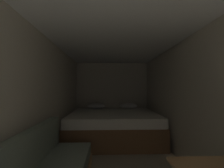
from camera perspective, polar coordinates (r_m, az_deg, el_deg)
wall_back at (r=4.97m, az=-0.01°, el=-4.36°), size 2.38×0.05×2.12m
wall_left at (r=2.58m, az=-24.95°, el=-6.59°), size 0.05×5.15×2.12m
wall_right at (r=2.72m, az=27.55°, el=-6.29°), size 0.05×5.15×2.12m
ceiling_slab at (r=2.52m, az=2.05°, el=18.18°), size 2.38×5.15×0.05m
bed at (r=4.08m, az=0.47°, el=-15.04°), size 2.16×1.87×0.85m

